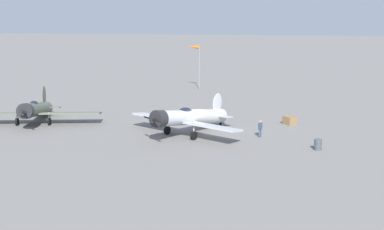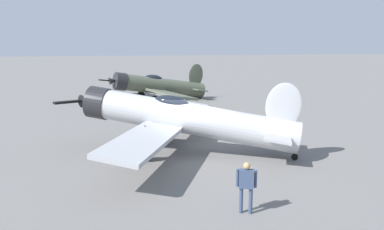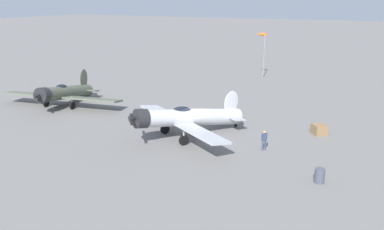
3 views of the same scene
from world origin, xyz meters
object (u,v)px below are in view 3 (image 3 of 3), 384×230
Objects in this scene: windsock_mast at (261,36)px; fuel_drum at (320,176)px; airplane_mid_apron at (64,93)px; ground_crew_mechanic at (264,139)px; airplane_foreground at (187,118)px; equipment_crate at (319,130)px.

fuel_drum is at bearing 114.94° from windsock_mast.
airplane_mid_apron is 8.71× the size of ground_crew_mechanic.
ground_crew_mechanic is at bearing 73.02° from airplane_mid_apron.
airplane_foreground reaches higher than airplane_mid_apron.
windsock_mast is (14.76, -31.73, 5.42)m from fuel_drum.
airplane_foreground is 12.07m from fuel_drum.
fuel_drum is (-27.76, 6.29, -0.93)m from airplane_mid_apron.
windsock_mast is (12.91, -22.27, 5.47)m from equipment_crate.
fuel_drum reaches higher than equipment_crate.
airplane_mid_apron is 2.10× the size of windsock_mast.
airplane_foreground reaches higher than equipment_crate.
airplane_foreground is 1.72× the size of windsock_mast.
airplane_foreground is 7.14× the size of equipment_crate.
airplane_foreground is at bearing 96.76° from windsock_mast.
equipment_crate is (-25.91, -3.18, -0.97)m from airplane_mid_apron.
windsock_mast is at bearing -59.90° from equipment_crate.
equipment_crate is at bearing 91.78° from ground_crew_mechanic.
ground_crew_mechanic is 1.68× the size of fuel_drum.
fuel_drum is at bearing 103.14° from airplane_foreground.
ground_crew_mechanic is (-22.95, 2.60, -0.45)m from airplane_mid_apron.
ground_crew_mechanic is 6.07m from fuel_drum.
airplane_mid_apron reaches higher than equipment_crate.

